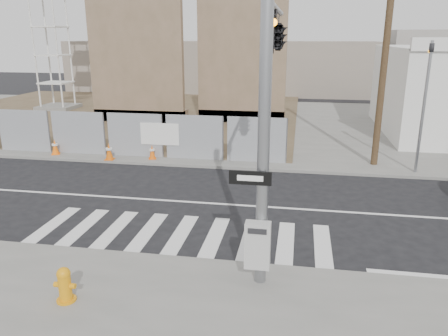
% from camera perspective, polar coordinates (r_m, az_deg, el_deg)
% --- Properties ---
extents(ground, '(100.00, 100.00, 0.00)m').
position_cam_1_polar(ground, '(15.00, -3.12, -4.55)').
color(ground, black).
rests_on(ground, ground).
extents(sidewalk_far, '(50.00, 20.00, 0.12)m').
position_cam_1_polar(sidewalk_far, '(28.31, 3.25, 5.80)').
color(sidewalk_far, slate).
rests_on(sidewalk_far, ground).
extents(signal_pole, '(0.96, 5.87, 7.00)m').
position_cam_1_polar(signal_pole, '(11.60, 6.57, 13.35)').
color(signal_pole, gray).
rests_on(signal_pole, sidewalk_near).
extents(far_signal_pole, '(0.16, 0.20, 5.60)m').
position_cam_1_polar(far_signal_pole, '(18.93, 24.88, 9.29)').
color(far_signal_pole, gray).
rests_on(far_signal_pole, sidewalk_far).
extents(chain_link_fence, '(24.60, 0.04, 2.00)m').
position_cam_1_polar(chain_link_fence, '(23.22, -25.05, 4.46)').
color(chain_link_fence, gray).
rests_on(chain_link_fence, sidewalk_far).
extents(concrete_wall_left, '(6.00, 1.30, 8.00)m').
position_cam_1_polar(concrete_wall_left, '(28.64, -11.24, 12.34)').
color(concrete_wall_left, brown).
rests_on(concrete_wall_left, sidewalk_far).
extents(concrete_wall_right, '(5.50, 1.30, 8.00)m').
position_cam_1_polar(concrete_wall_right, '(28.01, 2.35, 12.55)').
color(concrete_wall_right, brown).
rests_on(concrete_wall_right, sidewalk_far).
extents(utility_pole_right, '(1.60, 0.28, 10.00)m').
position_cam_1_polar(utility_pole_right, '(19.38, 20.44, 15.06)').
color(utility_pole_right, '#483721').
rests_on(utility_pole_right, sidewalk_far).
extents(fire_hydrant, '(0.47, 0.41, 0.78)m').
position_cam_1_polar(fire_hydrant, '(9.98, -20.08, -14.10)').
color(fire_hydrant, orange).
rests_on(fire_hydrant, sidewalk_near).
extents(traffic_cone_b, '(0.49, 0.49, 0.72)m').
position_cam_1_polar(traffic_cone_b, '(22.03, -21.20, 2.59)').
color(traffic_cone_b, orange).
rests_on(traffic_cone_b, sidewalk_far).
extents(traffic_cone_c, '(0.43, 0.43, 0.77)m').
position_cam_1_polar(traffic_cone_c, '(20.31, -14.79, 2.10)').
color(traffic_cone_c, '#E05D0B').
rests_on(traffic_cone_c, sidewalk_far).
extents(traffic_cone_d, '(0.43, 0.43, 0.65)m').
position_cam_1_polar(traffic_cone_d, '(20.04, -9.37, 2.08)').
color(traffic_cone_d, '#EC5D0C').
rests_on(traffic_cone_d, sidewalk_far).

